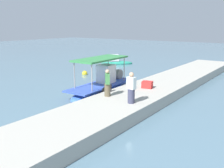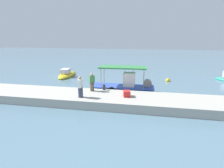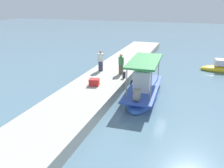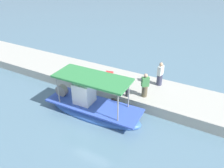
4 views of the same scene
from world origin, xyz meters
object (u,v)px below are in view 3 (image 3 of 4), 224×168
(fisherman_near_bollard, at_px, (121,65))
(mooring_bollard, at_px, (124,75))
(cargo_crate, at_px, (94,82))
(main_fishing_boat, at_px, (143,91))
(fisherman_by_crate, at_px, (101,62))

(fisherman_near_bollard, height_order, mooring_bollard, fisherman_near_bollard)
(mooring_bollard, xyz_separation_m, cargo_crate, (2.26, -1.52, -0.02))
(main_fishing_boat, relative_size, cargo_crate, 9.35)
(main_fishing_boat, distance_m, cargo_crate, 3.45)
(mooring_bollard, bearing_deg, cargo_crate, -33.87)
(main_fishing_boat, height_order, cargo_crate, main_fishing_boat)
(main_fishing_boat, xyz_separation_m, mooring_bollard, (-1.54, -1.83, 0.49))
(main_fishing_boat, xyz_separation_m, fisherman_by_crate, (-2.89, -4.27, 1.03))
(cargo_crate, bearing_deg, main_fishing_boat, 102.08)
(cargo_crate, bearing_deg, fisherman_near_bollard, 163.15)
(mooring_bollard, relative_size, cargo_crate, 0.73)
(fisherman_by_crate, bearing_deg, main_fishing_boat, 55.90)
(fisherman_by_crate, bearing_deg, cargo_crate, 14.35)
(fisherman_by_crate, relative_size, cargo_crate, 2.53)
(main_fishing_boat, relative_size, mooring_bollard, 12.76)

